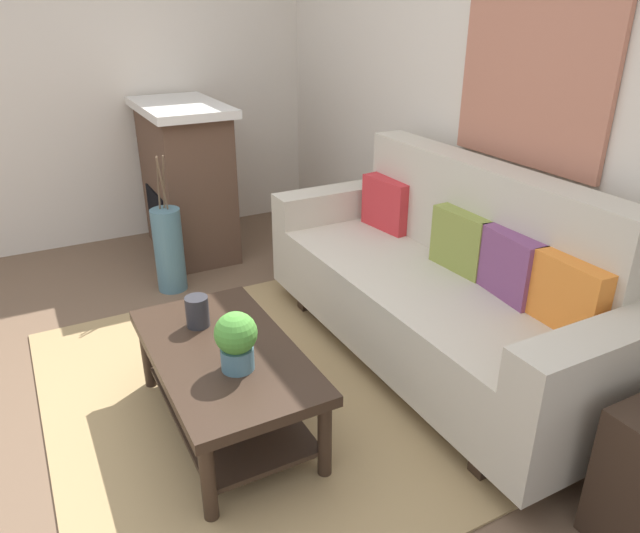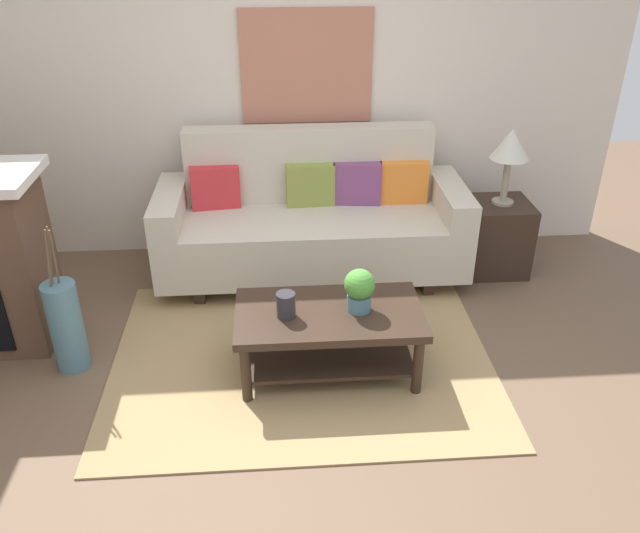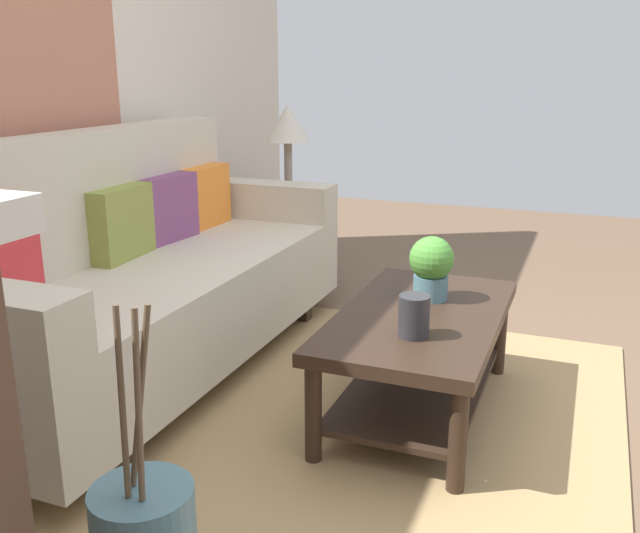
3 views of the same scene
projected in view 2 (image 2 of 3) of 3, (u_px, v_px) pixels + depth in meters
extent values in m
plane|color=brown|center=(306.00, 412.00, 3.63)|extent=(9.17, 9.17, 0.00)
cube|color=beige|center=(289.00, 81.00, 4.85)|extent=(5.17, 0.10, 2.70)
cube|color=#A38456|center=(302.00, 358.00, 4.07)|extent=(2.35, 1.83, 0.01)
cube|color=beige|center=(312.00, 239.00, 4.83)|extent=(1.86, 0.84, 0.40)
cube|color=beige|center=(309.00, 163.00, 4.88)|extent=(1.86, 0.20, 0.56)
cube|color=beige|center=(172.00, 231.00, 4.72)|extent=(0.20, 0.84, 0.60)
cube|color=beige|center=(448.00, 223.00, 4.85)|extent=(0.20, 0.84, 0.60)
cube|color=#332319|center=(204.00, 273.00, 4.91)|extent=(0.08, 0.74, 0.12)
cube|color=#332319|center=(419.00, 265.00, 5.01)|extent=(0.08, 0.74, 0.12)
cube|color=red|center=(215.00, 187.00, 4.78)|extent=(0.37, 0.16, 0.32)
cube|color=olive|center=(310.00, 185.00, 4.82)|extent=(0.37, 0.14, 0.32)
cube|color=#7A4270|center=(357.00, 183.00, 4.84)|extent=(0.37, 0.16, 0.32)
cube|color=orange|center=(403.00, 182.00, 4.87)|extent=(0.36, 0.13, 0.32)
cube|color=#332319|center=(329.00, 315.00, 3.77)|extent=(1.10, 0.60, 0.05)
cube|color=#332319|center=(329.00, 354.00, 3.91)|extent=(0.98, 0.50, 0.02)
cylinder|color=#332319|center=(246.00, 374.00, 3.63)|extent=(0.06, 0.06, 0.38)
cylinder|color=#332319|center=(418.00, 367.00, 3.69)|extent=(0.06, 0.06, 0.38)
cylinder|color=#332319|center=(248.00, 325.00, 4.06)|extent=(0.06, 0.06, 0.38)
cylinder|color=#332319|center=(402.00, 318.00, 4.13)|extent=(0.06, 0.06, 0.38)
cylinder|color=#2D2D33|center=(286.00, 305.00, 3.68)|extent=(0.11, 0.11, 0.15)
cylinder|color=slate|center=(359.00, 302.00, 3.75)|extent=(0.14, 0.14, 0.10)
sphere|color=#4B9336|center=(360.00, 284.00, 3.69)|extent=(0.18, 0.18, 0.18)
cube|color=#332319|center=(497.00, 237.00, 4.96)|extent=(0.44, 0.44, 0.56)
cylinder|color=gray|center=(502.00, 202.00, 4.81)|extent=(0.16, 0.16, 0.02)
cylinder|color=gray|center=(505.00, 181.00, 4.73)|extent=(0.05, 0.05, 0.35)
cone|color=beige|center=(511.00, 144.00, 4.60)|extent=(0.28, 0.28, 0.22)
cylinder|color=slate|center=(67.00, 327.00, 3.87)|extent=(0.20, 0.20, 0.58)
cylinder|color=brown|center=(54.00, 257.00, 3.64)|extent=(0.04, 0.05, 0.36)
cylinder|color=brown|center=(50.00, 256.00, 3.65)|extent=(0.05, 0.03, 0.36)
cylinder|color=brown|center=(48.00, 259.00, 3.62)|extent=(0.05, 0.02, 0.36)
cube|color=#B77056|center=(307.00, 67.00, 4.74)|extent=(0.97, 0.03, 0.82)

